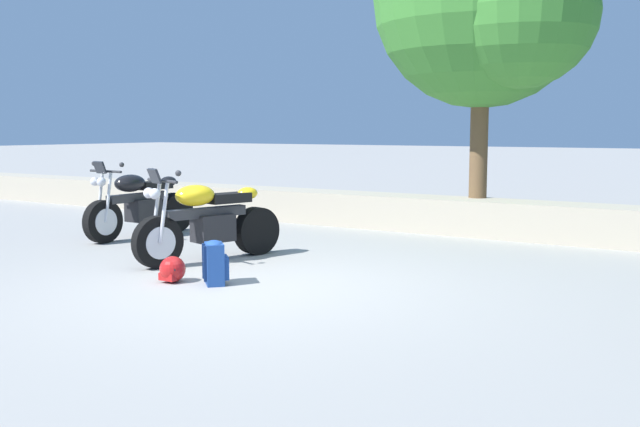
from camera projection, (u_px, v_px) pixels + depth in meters
ground_plane at (253, 286)px, 7.50m from camera, size 120.00×120.00×0.00m
stone_wall at (434, 214)px, 11.52m from camera, size 36.00×0.80×0.55m
motorcycle_black_near_left at (139, 205)px, 10.88m from camera, size 0.67×2.06×1.18m
motorcycle_yellow_centre at (208, 222)px, 8.88m from camera, size 0.89×2.02×1.18m
rider_backpack at (215, 262)px, 7.57m from camera, size 0.35×0.35×0.47m
rider_helmet at (172, 270)px, 7.69m from camera, size 0.28×0.28×0.28m
leafy_tree_far_left at (490, 1)px, 10.87m from camera, size 3.53×3.36×4.76m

